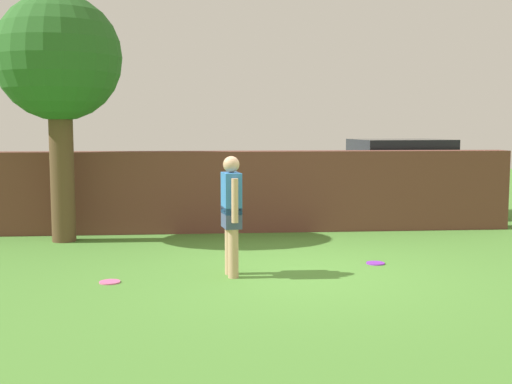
% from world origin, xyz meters
% --- Properties ---
extents(ground_plane, '(40.00, 40.00, 0.00)m').
position_xyz_m(ground_plane, '(0.00, 0.00, 0.00)').
color(ground_plane, '#4C8433').
extents(brick_wall, '(12.35, 0.50, 1.54)m').
position_xyz_m(brick_wall, '(-1.50, 3.55, 0.77)').
color(brick_wall, brown).
rests_on(brick_wall, ground).
extents(tree, '(2.15, 2.15, 4.25)m').
position_xyz_m(tree, '(-3.69, 2.74, 3.10)').
color(tree, brown).
rests_on(tree, ground).
extents(person, '(0.27, 0.53, 1.62)m').
position_xyz_m(person, '(-0.88, -0.10, 0.90)').
color(person, tan).
rests_on(person, ground).
extents(car, '(4.36, 2.27, 1.72)m').
position_xyz_m(car, '(3.07, 5.09, 0.86)').
color(car, '#B7B7BC').
rests_on(car, ground).
extents(frisbee_pink, '(0.27, 0.27, 0.02)m').
position_xyz_m(frisbee_pink, '(-2.47, -0.34, 0.01)').
color(frisbee_pink, pink).
rests_on(frisbee_pink, ground).
extents(frisbee_purple, '(0.27, 0.27, 0.02)m').
position_xyz_m(frisbee_purple, '(1.26, 0.47, 0.01)').
color(frisbee_purple, purple).
rests_on(frisbee_purple, ground).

